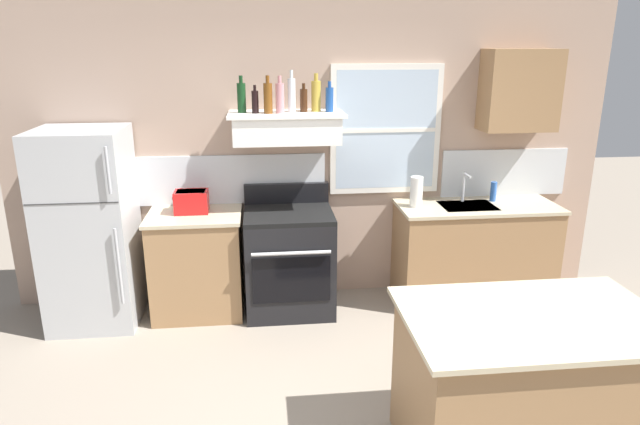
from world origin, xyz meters
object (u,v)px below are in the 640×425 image
object	(u,v)px
stove_range	(289,260)
bottle_amber_wine	(268,98)
refrigerator	(90,229)
bottle_brown_stout	(304,100)
bottle_blue_liqueur	(329,99)
kitchen_island	(526,389)
dish_soap_bottle	(493,191)
bottle_clear_tall	(292,94)
paper_towel_roll	(416,192)
bottle_dark_green_wine	(242,97)
bottle_champagne_gold_foil	(316,95)
bottle_rose_pink	(280,98)
bottle_balsamic_dark	(255,101)
toaster	(192,201)

from	to	relation	value
stove_range	bottle_amber_wine	xyz separation A→B (m)	(-0.15, 0.04, 1.41)
refrigerator	bottle_brown_stout	bearing A→B (deg)	4.58
refrigerator	bottle_blue_liqueur	bearing A→B (deg)	3.55
bottle_amber_wine	kitchen_island	xyz separation A→B (m)	(1.35, -2.08, -1.42)
bottle_brown_stout	dish_soap_bottle	distance (m)	1.92
bottle_clear_tall	paper_towel_roll	distance (m)	1.37
paper_towel_roll	dish_soap_bottle	distance (m)	0.76
bottle_blue_liqueur	kitchen_island	size ratio (longest dim) A/B	0.18
bottle_dark_green_wine	bottle_champagne_gold_foil	xyz separation A→B (m)	(0.62, 0.03, 0.01)
bottle_rose_pink	bottle_brown_stout	xyz separation A→B (m)	(0.20, 0.08, -0.03)
bottle_balsamic_dark	paper_towel_roll	size ratio (longest dim) A/B	0.84
toaster	dish_soap_bottle	xyz separation A→B (m)	(2.70, 0.06, -0.01)
dish_soap_bottle	kitchen_island	world-z (taller)	dish_soap_bottle
toaster	bottle_dark_green_wine	world-z (taller)	bottle_dark_green_wine
bottle_balsamic_dark	bottle_rose_pink	xyz separation A→B (m)	(0.20, -0.02, 0.03)
bottle_dark_green_wine	bottle_blue_liqueur	size ratio (longest dim) A/B	1.20
refrigerator	bottle_champagne_gold_foil	size ratio (longest dim) A/B	5.30
bottle_blue_liqueur	paper_towel_roll	xyz separation A→B (m)	(0.77, -0.06, -0.81)
toaster	bottle_clear_tall	distance (m)	1.24
paper_towel_roll	kitchen_island	size ratio (longest dim) A/B	0.19
bottle_dark_green_wine	bottle_brown_stout	bearing A→B (deg)	0.07
bottle_balsamic_dark	kitchen_island	size ratio (longest dim) A/B	0.16
stove_range	bottle_clear_tall	bearing A→B (deg)	67.19
stove_range	bottle_champagne_gold_foil	xyz separation A→B (m)	(0.26, 0.15, 1.41)
refrigerator	bottle_balsamic_dark	distance (m)	1.73
paper_towel_roll	bottle_clear_tall	bearing A→B (deg)	175.74
paper_towel_roll	bottle_brown_stout	bearing A→B (deg)	175.11
stove_range	bottle_amber_wine	distance (m)	1.42
bottle_clear_tall	kitchen_island	bearing A→B (deg)	-61.90
bottle_dark_green_wine	bottle_rose_pink	world-z (taller)	bottle_rose_pink
bottle_champagne_gold_foil	dish_soap_bottle	world-z (taller)	bottle_champagne_gold_foil
bottle_amber_wine	bottle_rose_pink	distance (m)	0.10
bottle_balsamic_dark	bottle_champagne_gold_foil	size ratio (longest dim) A/B	0.73
bottle_dark_green_wine	bottle_clear_tall	size ratio (longest dim) A/B	0.88
bottle_amber_wine	bottle_dark_green_wine	bearing A→B (deg)	160.23
refrigerator	bottle_blue_liqueur	size ratio (longest dim) A/B	6.61
bottle_amber_wine	bottle_blue_liqueur	xyz separation A→B (m)	(0.51, 0.06, -0.02)
bottle_clear_tall	bottle_brown_stout	xyz separation A→B (m)	(0.10, 0.00, -0.05)
bottle_balsamic_dark	bottle_champagne_gold_foil	distance (m)	0.52
bottle_balsamic_dark	paper_towel_roll	xyz separation A→B (m)	(1.38, -0.03, -0.80)
refrigerator	bottle_brown_stout	world-z (taller)	bottle_brown_stout
refrigerator	bottle_clear_tall	size ratio (longest dim) A/B	4.83
toaster	bottle_champagne_gold_foil	bearing A→B (deg)	3.74
paper_towel_roll	dish_soap_bottle	size ratio (longest dim) A/B	1.50
bottle_amber_wine	paper_towel_roll	bearing A→B (deg)	-0.26
bottle_blue_liqueur	paper_towel_roll	size ratio (longest dim) A/B	0.93
bottle_rose_pink	bottle_brown_stout	size ratio (longest dim) A/B	1.29
bottle_rose_pink	bottle_champagne_gold_foil	distance (m)	0.32
dish_soap_bottle	bottle_amber_wine	bearing A→B (deg)	-177.34
bottle_clear_tall	bottle_brown_stout	distance (m)	0.11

